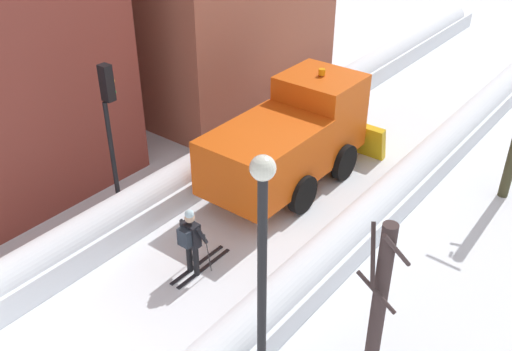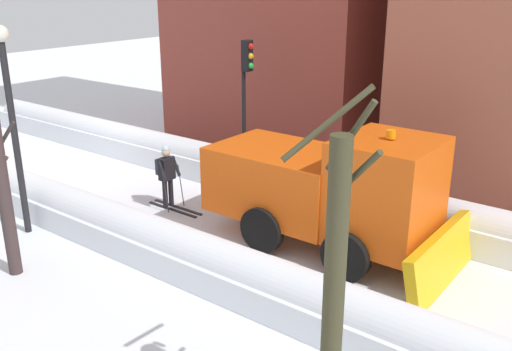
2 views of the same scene
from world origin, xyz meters
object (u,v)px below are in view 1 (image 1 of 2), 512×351
Objects in this scene: street_lamp at (262,257)px; bare_tree_near at (379,300)px; skier at (191,239)px; traffic_light_pole at (110,116)px; plow_truck at (293,137)px.

bare_tree_near is (1.37, 1.70, -1.42)m from street_lamp.
street_lamp is at bearing -128.78° from bare_tree_near.
street_lamp is at bearing -26.47° from skier.
bare_tree_near reaches higher than skier.
street_lamp is at bearing -18.56° from traffic_light_pole.
skier is at bearing 153.53° from street_lamp.
traffic_light_pole is 7.78m from bare_tree_near.
street_lamp reaches higher than traffic_light_pole.
bare_tree_near is (5.25, -4.79, 0.35)m from plow_truck.
street_lamp reaches higher than skier.
plow_truck is at bearing 61.12° from traffic_light_pole.
street_lamp is 2.61m from bare_tree_near.
street_lamp is (3.88, -6.50, 1.76)m from plow_truck.
plow_truck is at bearing 120.82° from street_lamp.
traffic_light_pole is at bearing 161.44° from street_lamp.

